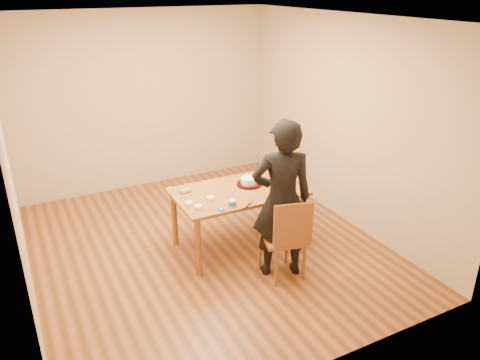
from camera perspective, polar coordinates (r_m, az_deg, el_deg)
name	(u,v)px	position (r m, az deg, el deg)	size (l,w,h in m)	color
room_shell	(192,135)	(5.63, -5.89, 5.45)	(4.00, 4.50, 2.70)	#5A3716
dining_table	(238,192)	(5.58, -0.24, -1.43)	(1.53, 0.91, 0.04)	brown
dining_chair	(282,238)	(5.18, 5.20, -7.10)	(0.42, 0.42, 0.04)	brown
cake_plate	(249,184)	(5.71, 1.12, -0.50)	(0.31, 0.31, 0.02)	#B20B1A
cake	(249,181)	(5.69, 1.12, -0.10)	(0.20, 0.20, 0.06)	white
frosting_dome	(249,177)	(5.68, 1.13, 0.32)	(0.20, 0.20, 0.03)	white
frosting_tub	(232,203)	(5.17, -0.98, -2.83)	(0.08, 0.08, 0.07)	white
frosting_lid	(221,210)	(5.10, -2.29, -3.65)	(0.09, 0.09, 0.01)	#173F9A
frosting_dollop	(221,209)	(5.10, -2.29, -3.52)	(0.04, 0.04, 0.02)	white
ramekin_green	(199,207)	(5.14, -5.07, -3.31)	(0.09, 0.09, 0.04)	white
ramekin_yellow	(211,198)	(5.33, -3.59, -2.26)	(0.09, 0.09, 0.04)	white
ramekin_multi	(189,204)	(5.22, -6.23, -2.90)	(0.09, 0.09, 0.04)	white
candy_box_pink	(186,192)	(5.54, -6.62, -1.45)	(0.13, 0.07, 0.02)	#E936B7
candy_box_green	(185,190)	(5.53, -6.70, -1.26)	(0.12, 0.06, 0.02)	green
spatula	(247,206)	(5.18, 0.89, -3.21)	(0.17, 0.02, 0.01)	black
person	(282,200)	(5.00, 5.11, -2.45)	(0.65, 0.43, 1.79)	black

